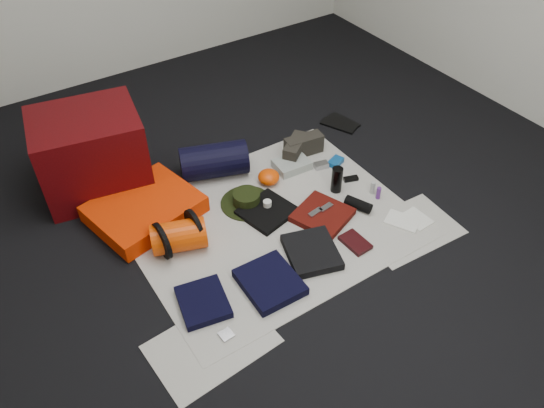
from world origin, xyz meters
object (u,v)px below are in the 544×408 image
sleeping_pad (145,209)px  compact_camera (321,165)px  water_bottle (337,180)px  paperback_book (355,242)px  red_cabinet (91,153)px  stuff_sack (179,236)px  navy_duffel (214,161)px

sleeping_pad → compact_camera: (1.18, -0.21, -0.04)m
water_bottle → compact_camera: 0.26m
sleeping_pad → paperback_book: bearing=-44.1°
sleeping_pad → paperback_book: 1.27m
red_cabinet → sleeping_pad: red_cabinet is taller
sleeping_pad → red_cabinet: bearing=106.8°
sleeping_pad → compact_camera: sleeping_pad is taller
water_bottle → compact_camera: water_bottle is taller
red_cabinet → sleeping_pad: (0.13, -0.44, -0.20)m
red_cabinet → stuff_sack: red_cabinet is taller
compact_camera → paperback_book: bearing=-98.2°
stuff_sack → compact_camera: bearing=7.4°
navy_duffel → stuff_sack: bearing=-116.1°
navy_duffel → red_cabinet: bearing=174.5°
red_cabinet → navy_duffel: red_cabinet is taller
red_cabinet → stuff_sack: (0.19, -0.79, -0.17)m
stuff_sack → compact_camera: size_ratio=3.28×
water_bottle → red_cabinet: bearing=144.6°
sleeping_pad → stuff_sack: stuff_sack is taller
water_bottle → compact_camera: bearing=75.0°
sleeping_pad → paperback_book: (0.91, -0.88, -0.04)m
water_bottle → paperback_book: 0.49m
stuff_sack → red_cabinet: bearing=103.6°
compact_camera → paperback_book: (-0.27, -0.67, -0.01)m
stuff_sack → water_bottle: bearing=-5.1°
stuff_sack → compact_camera: (1.12, 0.15, -0.07)m
red_cabinet → navy_duffel: size_ratio=1.45×
sleeping_pad → paperback_book: sleeping_pad is taller
stuff_sack → paperback_book: 1.00m
navy_duffel → water_bottle: size_ratio=2.46×
sleeping_pad → water_bottle: bearing=-22.0°
red_cabinet → compact_camera: red_cabinet is taller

